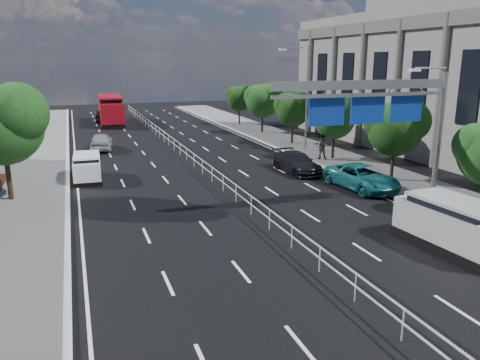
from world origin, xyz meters
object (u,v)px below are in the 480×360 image
red_bus (111,109)px  parked_car_teal (362,177)px  near_car_dark (102,116)px  overhead_gantry (382,104)px  near_car_silver (101,141)px  parked_car_dark (297,163)px  white_minivan (87,167)px  pedestrian_b (321,147)px  silver_minivan (454,225)px

red_bus → parked_car_teal: bearing=-70.2°
parked_car_teal → near_car_dark: bearing=103.1°
red_bus → parked_car_teal: red_bus is taller
overhead_gantry → near_car_silver: (-12.84, 22.67, -4.84)m
near_car_dark → parked_car_dark: (11.17, -34.22, -0.04)m
overhead_gantry → parked_car_teal: bearing=66.2°
overhead_gantry → near_car_silver: overhead_gantry is taller
white_minivan → pedestrian_b: size_ratio=2.07×
white_minivan → parked_car_teal: white_minivan is taller
parked_car_dark → pedestrian_b: size_ratio=2.46×
red_bus → pedestrian_b: bearing=-62.6°
parked_car_teal → overhead_gantry: bearing=-118.9°
near_car_dark → parked_car_dark: size_ratio=0.93×
parked_car_teal → pedestrian_b: pedestrian_b is taller
overhead_gantry → red_bus: bearing=104.1°
white_minivan → near_car_dark: white_minivan is taller
parked_car_dark → red_bus: bearing=105.4°
red_bus → silver_minivan: (10.19, -47.30, -0.77)m
red_bus → near_car_silver: bearing=-95.0°
near_car_silver → silver_minivan: 31.20m
overhead_gantry → near_car_dark: (-11.41, 43.17, -4.86)m
overhead_gantry → near_car_silver: bearing=119.5°
near_car_silver → red_bus: bearing=-90.9°
parked_car_teal → red_bus: bearing=102.5°
overhead_gantry → silver_minivan: bearing=-92.3°
near_car_silver → parked_car_dark: near_car_silver is taller
near_car_dark → pedestrian_b: pedestrian_b is taller
silver_minivan → white_minivan: bearing=124.5°
near_car_silver → overhead_gantry: bearing=125.9°
white_minivan → near_car_dark: (3.02, 31.50, -0.11)m
parked_car_dark → overhead_gantry: bearing=-90.5°
white_minivan → parked_car_dark: (14.19, -2.72, -0.15)m
overhead_gantry → near_car_dark: 44.91m
overhead_gantry → silver_minivan: 7.45m
near_car_dark → parked_car_dark: 35.99m
parked_car_dark → parked_car_teal: bearing=-73.7°
overhead_gantry → parked_car_teal: overhead_gantry is taller
overhead_gantry → parked_car_teal: 6.21m
near_car_dark → overhead_gantry: bearing=108.7°
white_minivan → parked_car_dark: bearing=-8.2°
parked_car_dark → white_minivan: bearing=167.1°
pedestrian_b → near_car_dark: bearing=-41.0°
near_car_silver → parked_car_teal: (14.40, -19.14, -0.02)m
near_car_silver → silver_minivan: size_ratio=0.85×
white_minivan → pedestrian_b: bearing=3.5°
near_car_dark → red_bus: bearing=123.1°
overhead_gantry → white_minivan: bearing=141.1°
silver_minivan → parked_car_teal: 9.59m
white_minivan → red_bus: (4.00, 29.76, 0.96)m
red_bus → near_car_dark: (-0.98, 1.74, -1.07)m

